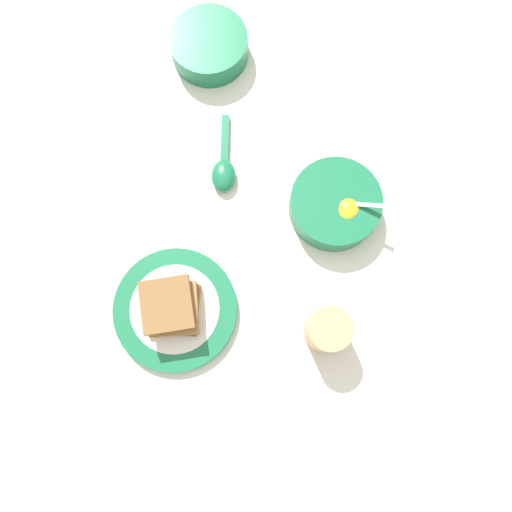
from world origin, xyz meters
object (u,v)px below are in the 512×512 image
toast_plate (175,309)px  soup_spoon (224,169)px  egg_bowl (335,205)px  toast_sandwich (171,308)px  congee_bowl (209,45)px  drinking_cup (328,330)px

toast_plate → soup_spoon: size_ratio=1.40×
egg_bowl → toast_sandwich: size_ratio=1.37×
egg_bowl → congee_bowl: bearing=-123.8°
toast_sandwich → congee_bowl: (-0.47, -0.12, -0.02)m
congee_bowl → egg_bowl: bearing=56.2°
egg_bowl → soup_spoon: 0.20m
congee_bowl → toast_sandwich: bearing=14.3°
egg_bowl → congee_bowl: (-0.21, -0.31, 0.00)m
congee_bowl → soup_spoon: bearing=27.3°
toast_plate → toast_sandwich: (0.00, -0.00, 0.04)m
toast_plate → congee_bowl: (-0.47, -0.12, 0.02)m
egg_bowl → toast_plate: egg_bowl is taller
toast_plate → drinking_cup: bearing=101.9°
egg_bowl → toast_plate: (0.26, -0.19, -0.02)m
toast_sandwich → soup_spoon: bearing=-177.4°
toast_plate → congee_bowl: bearing=-165.6°
congee_bowl → toast_plate: bearing=14.4°
egg_bowl → soup_spoon: size_ratio=1.09×
congee_bowl → drinking_cup: (0.41, 0.36, 0.02)m
toast_sandwich → soup_spoon: size_ratio=0.79×
soup_spoon → congee_bowl: size_ratio=1.03×
toast_sandwich → egg_bowl: bearing=143.5°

